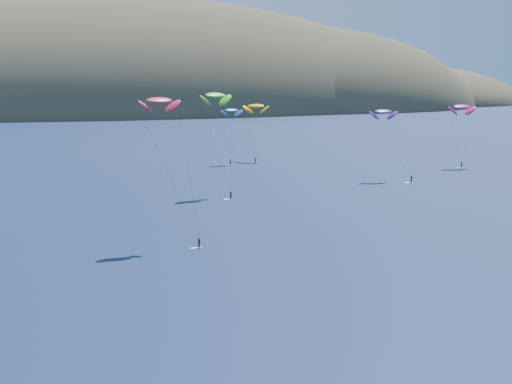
{
  "coord_description": "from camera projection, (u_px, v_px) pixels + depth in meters",
  "views": [
    {
      "loc": [
        -33.92,
        -45.31,
        31.3
      ],
      "look_at": [
        2.93,
        80.0,
        9.0
      ],
      "focal_mm": 50.0,
      "sensor_mm": 36.0,
      "label": 1
    }
  ],
  "objects": [
    {
      "name": "kitesurfer_3",
      "position": [
        215.0,
        95.0,
        181.03
      ],
      "size": [
        9.76,
        14.73,
        27.65
      ],
      "rotation": [
        0.0,
        0.0,
        0.39
      ],
      "color": "yellow",
      "rests_on": "ground"
    },
    {
      "name": "kitesurfer_11",
      "position": [
        256.0,
        106.0,
        250.56
      ],
      "size": [
        9.75,
        13.61,
        21.56
      ],
      "rotation": [
        0.0,
        0.0,
        -0.53
      ],
      "color": "yellow",
      "rests_on": "ground"
    },
    {
      "name": "kitesurfer_4",
      "position": [
        232.0,
        110.0,
        242.0
      ],
      "size": [
        8.16,
        8.13,
        20.17
      ],
      "rotation": [
        0.0,
        0.0,
        0.22
      ],
      "color": "yellow",
      "rests_on": "ground"
    },
    {
      "name": "kitesurfer_8",
      "position": [
        462.0,
        107.0,
        233.91
      ],
      "size": [
        9.32,
        7.19,
        22.18
      ],
      "rotation": [
        0.0,
        0.0,
        -0.04
      ],
      "color": "yellow",
      "rests_on": "ground"
    },
    {
      "name": "kitesurfer_6",
      "position": [
        383.0,
        112.0,
        206.31
      ],
      "size": [
        9.31,
        12.63,
        21.83
      ],
      "rotation": [
        0.0,
        0.0,
        -0.13
      ],
      "color": "yellow",
      "rests_on": "ground"
    },
    {
      "name": "kitesurfer_9",
      "position": [
        159.0,
        101.0,
        128.98
      ],
      "size": [
        10.09,
        10.61,
        28.08
      ],
      "rotation": [
        0.0,
        0.0,
        0.21
      ],
      "color": "yellow",
      "rests_on": "ground"
    },
    {
      "name": "island",
      "position": [
        137.0,
        121.0,
        602.14
      ],
      "size": [
        730.0,
        300.0,
        210.0
      ],
      "color": "#3D3526",
      "rests_on": "ground"
    }
  ]
}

